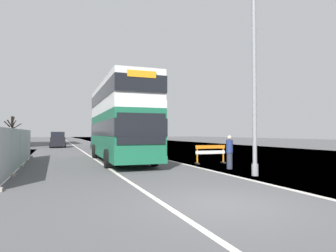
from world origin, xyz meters
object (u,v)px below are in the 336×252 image
car_oncoming_near (101,140)px  double_decker_bus (120,121)px  lamppost_foreground (254,69)px  pedestrian_at_kerb (229,152)px  roadworks_barrier (210,152)px  car_receding_mid (58,140)px

car_oncoming_near → double_decker_bus: bearing=-93.8°
lamppost_foreground → pedestrian_at_kerb: bearing=82.9°
double_decker_bus → car_oncoming_near: 15.56m
roadworks_barrier → pedestrian_at_kerb: size_ratio=1.13×
roadworks_barrier → pedestrian_at_kerb: (-0.40, -2.67, 0.16)m
roadworks_barrier → pedestrian_at_kerb: pedestrian_at_kerb is taller
double_decker_bus → car_receding_mid: (-3.60, 21.64, -1.70)m
double_decker_bus → pedestrian_at_kerb: bearing=-54.0°
double_decker_bus → roadworks_barrier: 6.15m
car_receding_mid → roadworks_barrier: bearing=-71.5°
car_oncoming_near → car_receding_mid: bearing=126.8°
lamppost_foreground → roadworks_barrier: size_ratio=5.02×
lamppost_foreground → pedestrian_at_kerb: lamppost_foreground is taller
roadworks_barrier → double_decker_bus: bearing=145.0°
double_decker_bus → car_receding_mid: bearing=99.5°
car_receding_mid → pedestrian_at_kerb: 28.78m
lamppost_foreground → roadworks_barrier: (0.70, 5.08, -3.89)m
roadworks_barrier → car_oncoming_near: 19.16m
roadworks_barrier → pedestrian_at_kerb: 2.70m
double_decker_bus → lamppost_foreground: lamppost_foreground is taller
lamppost_foreground → car_oncoming_near: 24.32m
double_decker_bus → car_oncoming_near: size_ratio=2.64×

